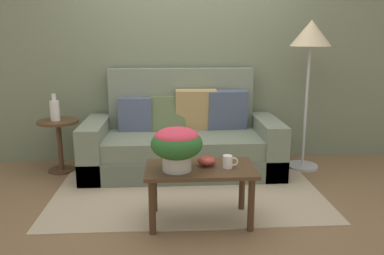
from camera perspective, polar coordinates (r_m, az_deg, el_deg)
name	(u,v)px	position (r m, az deg, el deg)	size (l,w,h in m)	color
ground_plane	(188,191)	(3.82, -0.65, -9.42)	(14.00, 14.00, 0.00)	brown
wall_back	(183,39)	(4.64, -1.39, 12.90)	(6.40, 0.12, 2.88)	slate
area_rug	(187,186)	(3.93, -0.74, -8.65)	(2.54, 1.82, 0.01)	tan
couch	(183,141)	(4.32, -1.40, -1.98)	(2.13, 0.90, 1.12)	#626B59
coffee_table	(200,177)	(3.11, 1.21, -7.26)	(0.87, 0.49, 0.46)	#442D1B
side_table	(59,136)	(4.49, -19.02, -1.24)	(0.44, 0.44, 0.58)	#4C331E
floor_lamp	(310,44)	(4.42, 17.08, 11.72)	(0.44, 0.44, 1.65)	#B2B2B7
potted_plant	(177,144)	(2.95, -2.27, -2.44)	(0.40, 0.40, 0.34)	#B7B2A8
coffee_mug	(228,162)	(3.06, 5.35, -5.05)	(0.12, 0.08, 0.10)	white
snack_bowl	(207,161)	(3.11, 2.17, -4.90)	(0.15, 0.15, 0.07)	#B2382D
table_vase	(55,110)	(4.42, -19.61, 2.48)	(0.10, 0.10, 0.29)	silver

